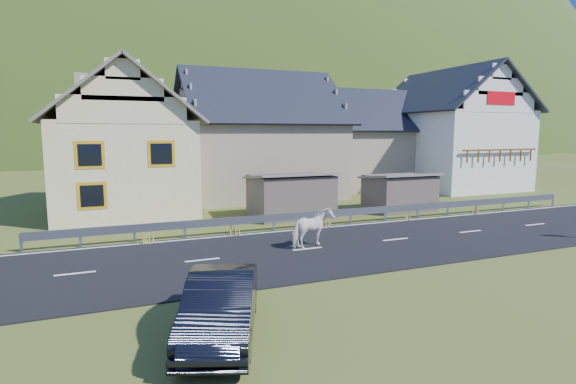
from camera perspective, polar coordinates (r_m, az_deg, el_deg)
name	(u,v)px	position (r m, az deg, el deg)	size (l,w,h in m)	color
ground	(395,240)	(19.16, 13.48, -6.00)	(160.00, 160.00, 0.00)	#3D501A
road	(395,240)	(19.15, 13.48, -5.94)	(60.00, 7.00, 0.04)	black
lane_markings	(395,239)	(19.15, 13.48, -5.87)	(60.00, 6.60, 0.01)	silver
guardrail	(351,212)	(22.07, 7.97, -2.58)	(28.10, 0.09, 0.75)	#93969B
shed_left	(291,196)	(23.61, 0.35, -0.52)	(4.30, 3.30, 2.40)	#63564B
shed_right	(399,193)	(26.36, 13.94, -0.11)	(3.80, 2.90, 2.20)	#63564B
house_cream	(122,134)	(27.11, -20.31, 6.96)	(7.80, 9.80, 8.30)	beige
house_stone_a	(258,129)	(31.70, -3.89, 7.94)	(10.80, 9.80, 8.90)	gray
house_stone_b	(365,135)	(37.78, 9.80, 7.18)	(9.80, 8.80, 8.10)	gray
house_white	(449,124)	(38.98, 19.80, 8.07)	(8.80, 10.80, 9.70)	white
mountain	(148,191)	(197.27, -17.30, 0.13)	(440.00, 280.00, 260.00)	#233F14
horse	(312,228)	(17.34, 3.11, -4.58)	(1.75, 0.80, 1.48)	white
car	(221,305)	(10.22, -8.53, -14.02)	(1.45, 4.15, 1.37)	black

